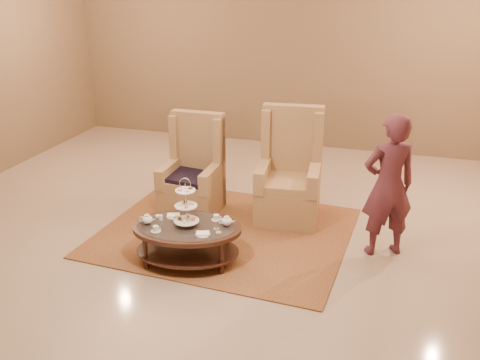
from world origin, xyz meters
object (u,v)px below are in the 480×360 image
(armchair_left, at_px, (194,180))
(armchair_right, at_px, (289,182))
(tea_table, at_px, (187,232))
(person, at_px, (388,186))

(armchair_left, relative_size, armchair_right, 0.91)
(armchair_left, height_order, armchair_right, armchair_right)
(tea_table, relative_size, armchair_right, 0.92)
(armchair_right, bearing_deg, tea_table, -124.31)
(armchair_left, height_order, person, person)
(armchair_left, bearing_deg, tea_table, -71.91)
(tea_table, bearing_deg, person, 12.91)
(armchair_right, bearing_deg, armchair_left, -176.17)
(tea_table, distance_m, person, 2.14)
(tea_table, xyz_separation_m, armchair_right, (0.76, 1.41, 0.11))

